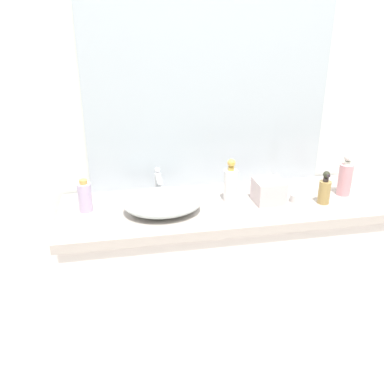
% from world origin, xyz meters
% --- Properties ---
extents(bathroom_wall_rear, '(6.00, 0.06, 2.60)m').
position_xyz_m(bathroom_wall_rear, '(0.00, 0.73, 1.30)').
color(bathroom_wall_rear, silver).
rests_on(bathroom_wall_rear, ground).
extents(vanity_counter, '(1.50, 0.51, 0.89)m').
position_xyz_m(vanity_counter, '(-0.08, 0.43, 0.45)').
color(vanity_counter, white).
rests_on(vanity_counter, ground).
extents(wall_mirror_panel, '(1.21, 0.01, 1.12)m').
position_xyz_m(wall_mirror_panel, '(-0.08, 0.69, 1.45)').
color(wall_mirror_panel, '#B2BCC6').
rests_on(wall_mirror_panel, vanity_counter).
extents(sink_basin, '(0.36, 0.28, 0.10)m').
position_xyz_m(sink_basin, '(-0.36, 0.39, 0.94)').
color(sink_basin, silver).
rests_on(sink_basin, vanity_counter).
extents(faucet, '(0.03, 0.11, 0.15)m').
position_xyz_m(faucet, '(-0.36, 0.55, 0.97)').
color(faucet, silver).
rests_on(faucet, vanity_counter).
extents(soap_dispenser, '(0.06, 0.06, 0.16)m').
position_xyz_m(soap_dispenser, '(0.41, 0.35, 0.95)').
color(soap_dispenser, '#A9874A').
rests_on(soap_dispenser, vanity_counter).
extents(lotion_bottle, '(0.06, 0.06, 0.15)m').
position_xyz_m(lotion_bottle, '(-0.70, 0.47, 0.96)').
color(lotion_bottle, '#C5ADD4').
rests_on(lotion_bottle, vanity_counter).
extents(perfume_bottle, '(0.07, 0.07, 0.21)m').
position_xyz_m(perfume_bottle, '(-0.02, 0.46, 0.98)').
color(perfume_bottle, white).
rests_on(perfume_bottle, vanity_counter).
extents(spray_can, '(0.07, 0.07, 0.21)m').
position_xyz_m(spray_can, '(0.56, 0.43, 0.98)').
color(spray_can, '#D5949E').
rests_on(spray_can, vanity_counter).
extents(tissue_box, '(0.14, 0.14, 0.15)m').
position_xyz_m(tissue_box, '(0.15, 0.41, 0.95)').
color(tissue_box, silver).
rests_on(tissue_box, vanity_counter).
extents(candle_jar, '(0.06, 0.06, 0.04)m').
position_xyz_m(candle_jar, '(0.29, 0.39, 0.90)').
color(candle_jar, silver).
rests_on(candle_jar, vanity_counter).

